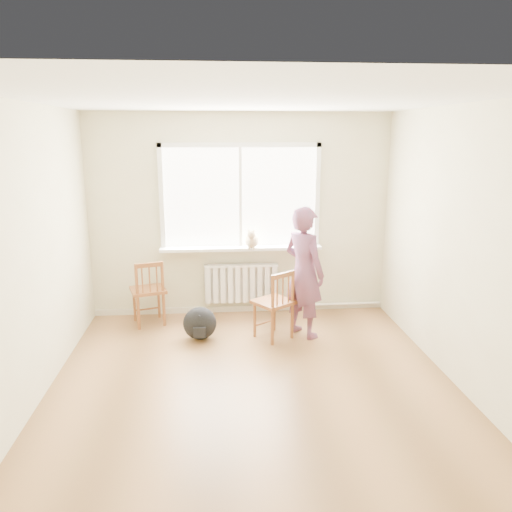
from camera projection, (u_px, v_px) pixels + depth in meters
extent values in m
plane|color=#9A6A3F|center=(254.00, 391.00, 4.82)|extent=(4.50, 4.50, 0.00)
plane|color=white|center=(254.00, 99.00, 4.18)|extent=(4.50, 4.50, 0.00)
cube|color=beige|center=(240.00, 216.00, 6.68)|extent=(4.00, 0.01, 2.70)
cube|color=white|center=(240.00, 197.00, 6.60)|extent=(2.00, 0.02, 1.30)
cube|color=white|center=(240.00, 145.00, 6.42)|extent=(2.12, 0.05, 0.06)
cube|color=white|center=(162.00, 198.00, 6.49)|extent=(0.06, 0.05, 1.42)
cube|color=white|center=(317.00, 197.00, 6.66)|extent=(0.06, 0.05, 1.42)
cube|color=white|center=(240.00, 198.00, 6.58)|extent=(0.04, 0.05, 1.30)
cube|color=white|center=(241.00, 248.00, 6.67)|extent=(2.15, 0.22, 0.04)
cube|color=white|center=(241.00, 283.00, 6.85)|extent=(1.00, 0.02, 0.55)
cube|color=white|center=(241.00, 284.00, 6.80)|extent=(1.00, 0.10, 0.51)
cube|color=white|center=(241.00, 266.00, 6.74)|extent=(1.00, 0.12, 0.03)
cylinder|color=silver|center=(330.00, 304.00, 7.03)|extent=(1.40, 0.04, 0.04)
cube|color=beige|center=(241.00, 309.00, 6.98)|extent=(4.00, 0.03, 0.08)
cube|color=brown|center=(148.00, 290.00, 6.44)|extent=(0.53, 0.51, 0.04)
cylinder|color=brown|center=(159.00, 301.00, 6.70)|extent=(0.04, 0.04, 0.46)
cylinder|color=brown|center=(134.00, 304.00, 6.58)|extent=(0.04, 0.04, 0.46)
cylinder|color=brown|center=(164.00, 309.00, 6.41)|extent=(0.04, 0.04, 0.46)
cylinder|color=brown|center=(138.00, 312.00, 6.29)|extent=(0.04, 0.04, 0.46)
cylinder|color=brown|center=(163.00, 294.00, 6.36)|extent=(0.04, 0.04, 0.86)
cylinder|color=brown|center=(137.00, 297.00, 6.24)|extent=(0.04, 0.04, 0.86)
cube|color=brown|center=(149.00, 265.00, 6.21)|extent=(0.34, 0.14, 0.06)
cylinder|color=brown|center=(157.00, 278.00, 6.28)|extent=(0.02, 0.02, 0.34)
cylinder|color=brown|center=(150.00, 279.00, 6.25)|extent=(0.02, 0.02, 0.34)
cylinder|color=brown|center=(142.00, 280.00, 6.22)|extent=(0.02, 0.02, 0.34)
cube|color=brown|center=(274.00, 302.00, 5.99)|extent=(0.58, 0.57, 0.04)
cylinder|color=brown|center=(274.00, 313.00, 6.26)|extent=(0.04, 0.04, 0.45)
cylinder|color=brown|center=(255.00, 319.00, 6.06)|extent=(0.04, 0.04, 0.45)
cylinder|color=brown|center=(292.00, 320.00, 6.03)|extent=(0.04, 0.04, 0.45)
cylinder|color=brown|center=(272.00, 327.00, 5.82)|extent=(0.04, 0.04, 0.45)
cylinder|color=brown|center=(292.00, 305.00, 5.98)|extent=(0.04, 0.04, 0.85)
cylinder|color=brown|center=(273.00, 311.00, 5.78)|extent=(0.04, 0.04, 0.85)
cube|color=brown|center=(283.00, 275.00, 5.78)|extent=(0.30, 0.23, 0.06)
cylinder|color=brown|center=(288.00, 288.00, 5.88)|extent=(0.02, 0.02, 0.34)
cylinder|color=brown|center=(283.00, 290.00, 5.83)|extent=(0.02, 0.02, 0.34)
cylinder|color=brown|center=(277.00, 292.00, 5.77)|extent=(0.02, 0.02, 0.34)
imported|color=#BE3F67|center=(304.00, 272.00, 5.99)|extent=(0.66, 0.70, 1.60)
ellipsoid|color=beige|center=(252.00, 240.00, 6.59)|extent=(0.22, 0.29, 0.20)
sphere|color=beige|center=(251.00, 235.00, 6.44)|extent=(0.11, 0.11, 0.11)
cone|color=beige|center=(249.00, 230.00, 6.42)|extent=(0.04, 0.04, 0.05)
cone|color=beige|center=(254.00, 230.00, 6.42)|extent=(0.04, 0.04, 0.05)
cylinder|color=beige|center=(252.00, 242.00, 6.74)|extent=(0.05, 0.18, 0.02)
cylinder|color=beige|center=(249.00, 246.00, 6.50)|extent=(0.02, 0.02, 0.10)
cylinder|color=beige|center=(254.00, 246.00, 6.50)|extent=(0.02, 0.02, 0.10)
ellipsoid|color=black|center=(200.00, 323.00, 6.00)|extent=(0.42, 0.33, 0.40)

